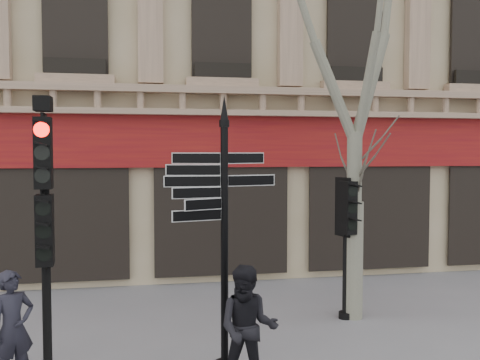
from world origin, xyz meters
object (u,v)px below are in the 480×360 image
Objects in this scene: traffic_signal_secondary at (346,223)px; pedestrian_b at (248,329)px; traffic_signal_main at (45,201)px; pedestrian_a at (13,328)px; fingerpost at (224,187)px.

pedestrian_b is at bearing -146.98° from traffic_signal_secondary.
traffic_signal_main is 2.49× the size of pedestrian_a.
pedestrian_b is at bearing -76.66° from fingerpost.
traffic_signal_main reaches higher than pedestrian_a.
pedestrian_a is (-0.43, -0.23, -1.78)m from traffic_signal_main.
traffic_signal_main is 2.34× the size of pedestrian_b.
pedestrian_a is (-5.80, -2.06, -1.09)m from traffic_signal_secondary.
traffic_signal_main is 1.50× the size of traffic_signal_secondary.
traffic_signal_secondary reaches higher than pedestrian_a.
traffic_signal_main is at bearing -5.62° from pedestrian_a.
traffic_signal_secondary is 1.66× the size of pedestrian_a.
traffic_signal_secondary is 3.96m from pedestrian_b.
traffic_signal_main is 5.72m from traffic_signal_secondary.
fingerpost reaches higher than traffic_signal_secondary.
pedestrian_b reaches higher than pedestrian_a.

